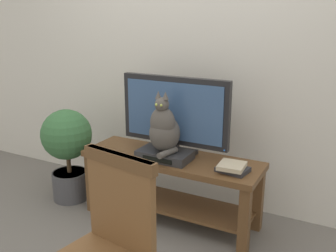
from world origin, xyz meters
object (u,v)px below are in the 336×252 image
(tv_stand, at_px, (171,176))
(cat, at_px, (164,129))
(media_box, at_px, (165,155))
(wooden_chair, at_px, (106,243))
(tv, at_px, (175,114))
(book_stack, at_px, (232,168))
(potted_plant, at_px, (67,147))

(tv_stand, xyz_separation_m, cat, (-0.02, -0.08, 0.39))
(media_box, bearing_deg, tv_stand, 73.21)
(cat, height_order, wooden_chair, cat)
(tv, distance_m, cat, 0.16)
(book_stack, distance_m, potted_plant, 1.43)
(cat, distance_m, potted_plant, 0.96)
(tv, relative_size, cat, 1.89)
(tv_stand, distance_m, cat, 0.40)
(cat, relative_size, potted_plant, 0.56)
(book_stack, bearing_deg, media_box, -179.42)
(wooden_chair, bearing_deg, cat, 104.78)
(media_box, xyz_separation_m, cat, (0.00, -0.01, 0.20))
(wooden_chair, xyz_separation_m, book_stack, (0.23, 1.11, 0.00))
(tv, relative_size, potted_plant, 1.07)
(media_box, distance_m, potted_plant, 0.92)
(media_box, xyz_separation_m, book_stack, (0.52, 0.01, -0.00))
(media_box, height_order, cat, cat)
(tv_stand, height_order, potted_plant, potted_plant)
(tv, height_order, wooden_chair, tv)
(media_box, relative_size, potted_plant, 0.49)
(tv_stand, distance_m, media_box, 0.20)
(potted_plant, bearing_deg, tv_stand, 5.71)
(media_box, relative_size, wooden_chair, 0.41)
(media_box, height_order, wooden_chair, wooden_chair)
(tv_stand, height_order, wooden_chair, wooden_chair)
(tv_stand, xyz_separation_m, book_stack, (0.50, -0.06, 0.19))
(tv_stand, relative_size, potted_plant, 1.71)
(potted_plant, bearing_deg, tv, 9.01)
(tv_stand, distance_m, book_stack, 0.53)
(tv, distance_m, potted_plant, 1.01)
(tv, xyz_separation_m, potted_plant, (-0.93, -0.15, -0.37))
(wooden_chair, bearing_deg, media_box, 104.68)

